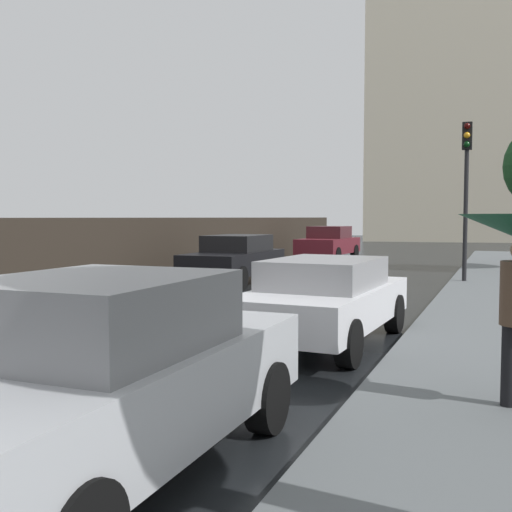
# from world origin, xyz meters

# --- Properties ---
(sidewalk_strip) EXTENTS (2.20, 60.00, 0.14)m
(sidewalk_strip) POSITION_xyz_m (5.10, 0.00, 0.07)
(sidewalk_strip) COLOR slate
(sidewalk_strip) RESTS_ON ground
(car_maroon_near_kerb) EXTENTS (2.04, 4.11, 1.53)m
(car_maroon_near_kerb) POSITION_xyz_m (-1.82, 21.73, 0.78)
(car_maroon_near_kerb) COLOR maroon
(car_maroon_near_kerb) RESTS_ON ground
(car_black_mid_road) EXTENTS (1.79, 4.19, 1.41)m
(car_black_mid_road) POSITION_xyz_m (-1.79, 11.44, 0.75)
(car_black_mid_road) COLOR black
(car_black_mid_road) RESTS_ON ground
(car_silver_far_ahead) EXTENTS (1.78, 4.00, 1.51)m
(car_silver_far_ahead) POSITION_xyz_m (2.68, -0.93, 0.77)
(car_silver_far_ahead) COLOR #B2B5BA
(car_silver_far_ahead) RESTS_ON ground
(car_white_behind_camera) EXTENTS (1.92, 4.12, 1.30)m
(car_white_behind_camera) POSITION_xyz_m (2.89, 4.33, 0.70)
(car_white_behind_camera) COLOR silver
(car_white_behind_camera) RESTS_ON ground
(traffic_light) EXTENTS (0.26, 0.39, 4.42)m
(traffic_light) POSITION_xyz_m (4.39, 13.44, 3.20)
(traffic_light) COLOR black
(traffic_light) RESTS_ON sidewalk_strip
(distant_tower) EXTENTS (12.68, 11.05, 27.16)m
(distant_tower) POSITION_xyz_m (0.04, 48.97, 11.71)
(distant_tower) COLOR beige
(distant_tower) RESTS_ON ground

